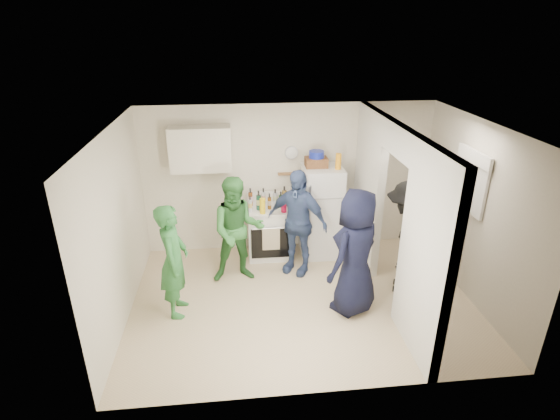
% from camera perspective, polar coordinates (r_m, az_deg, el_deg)
% --- Properties ---
extents(floor, '(4.80, 4.80, 0.00)m').
position_cam_1_polar(floor, '(6.41, 2.90, -11.64)').
color(floor, '#CCBA90').
rests_on(floor, ground).
extents(wall_back, '(4.80, 0.00, 4.80)m').
position_cam_1_polar(wall_back, '(7.33, 1.07, 4.14)').
color(wall_back, silver).
rests_on(wall_back, floor).
extents(wall_front, '(4.80, 0.00, 4.80)m').
position_cam_1_polar(wall_front, '(4.33, 6.73, -11.00)').
color(wall_front, silver).
rests_on(wall_front, floor).
extents(wall_left, '(0.00, 3.40, 3.40)m').
position_cam_1_polar(wall_left, '(5.91, -20.51, -2.42)').
color(wall_left, silver).
rests_on(wall_left, floor).
extents(wall_right, '(0.00, 3.40, 3.40)m').
position_cam_1_polar(wall_right, '(6.58, 24.26, -0.40)').
color(wall_right, silver).
rests_on(wall_right, floor).
extents(ceiling, '(4.80, 4.80, 0.00)m').
position_cam_1_polar(ceiling, '(5.37, 3.45, 10.71)').
color(ceiling, white).
rests_on(ceiling, wall_back).
extents(partition_pier_back, '(0.12, 1.20, 2.50)m').
position_cam_1_polar(partition_pier_back, '(7.03, 11.44, 2.79)').
color(partition_pier_back, silver).
rests_on(partition_pier_back, floor).
extents(partition_pier_front, '(0.12, 1.20, 2.50)m').
position_cam_1_polar(partition_pier_front, '(5.17, 18.44, -5.94)').
color(partition_pier_front, silver).
rests_on(partition_pier_front, floor).
extents(partition_header, '(0.12, 1.00, 0.40)m').
position_cam_1_polar(partition_header, '(5.73, 15.46, 8.68)').
color(partition_header, silver).
rests_on(partition_header, partition_pier_back).
extents(stove, '(0.73, 0.61, 0.88)m').
position_cam_1_polar(stove, '(7.32, -1.40, -2.83)').
color(stove, white).
rests_on(stove, floor).
extents(upper_cabinet, '(0.95, 0.34, 0.70)m').
position_cam_1_polar(upper_cabinet, '(6.95, -10.34, 7.84)').
color(upper_cabinet, silver).
rests_on(upper_cabinet, wall_back).
extents(fridge, '(0.63, 0.62, 1.54)m').
position_cam_1_polar(fridge, '(7.26, 5.38, -0.24)').
color(fridge, silver).
rests_on(fridge, floor).
extents(wicker_basket, '(0.35, 0.25, 0.15)m').
position_cam_1_polar(wicker_basket, '(6.99, 4.76, 6.24)').
color(wicker_basket, brown).
rests_on(wicker_basket, fridge).
extents(blue_bowl, '(0.24, 0.24, 0.11)m').
position_cam_1_polar(blue_bowl, '(6.95, 4.80, 7.26)').
color(blue_bowl, '#152395').
rests_on(blue_bowl, wicker_basket).
extents(yellow_cup_stack_top, '(0.09, 0.09, 0.25)m').
position_cam_1_polar(yellow_cup_stack_top, '(6.90, 7.63, 6.32)').
color(yellow_cup_stack_top, '#FBA215').
rests_on(yellow_cup_stack_top, fridge).
extents(wall_clock, '(0.22, 0.02, 0.22)m').
position_cam_1_polar(wall_clock, '(7.18, 1.52, 7.49)').
color(wall_clock, white).
rests_on(wall_clock, wall_back).
extents(spice_shelf, '(0.35, 0.08, 0.03)m').
position_cam_1_polar(spice_shelf, '(7.26, 1.13, 4.76)').
color(spice_shelf, olive).
rests_on(spice_shelf, wall_back).
extents(nook_window, '(0.03, 0.70, 0.80)m').
position_cam_1_polar(nook_window, '(6.59, 23.86, 3.48)').
color(nook_window, black).
rests_on(nook_window, wall_right).
extents(nook_window_frame, '(0.04, 0.76, 0.86)m').
position_cam_1_polar(nook_window_frame, '(6.59, 23.75, 3.47)').
color(nook_window_frame, white).
rests_on(nook_window_frame, wall_right).
extents(nook_valance, '(0.04, 0.82, 0.18)m').
position_cam_1_polar(nook_valance, '(6.47, 24.06, 6.37)').
color(nook_valance, white).
rests_on(nook_valance, wall_right).
extents(yellow_cup_stack_stove, '(0.09, 0.09, 0.25)m').
position_cam_1_polar(yellow_cup_stack_stove, '(6.87, -2.29, 0.52)').
color(yellow_cup_stack_stove, yellow).
rests_on(yellow_cup_stack_stove, stove).
extents(red_cup, '(0.09, 0.09, 0.12)m').
position_cam_1_polar(red_cup, '(6.94, 0.50, 0.21)').
color(red_cup, red).
rests_on(red_cup, stove).
extents(person_green_left, '(0.40, 0.59, 1.59)m').
position_cam_1_polar(person_green_left, '(5.92, -13.71, -6.47)').
color(person_green_left, '#317B3F').
rests_on(person_green_left, floor).
extents(person_green_center, '(0.83, 0.66, 1.65)m').
position_cam_1_polar(person_green_center, '(6.50, -5.54, -2.69)').
color(person_green_center, '#387F3C').
rests_on(person_green_center, floor).
extents(person_denim, '(1.05, 0.90, 1.69)m').
position_cam_1_polar(person_denim, '(6.69, 2.22, -1.61)').
color(person_denim, '#3C4583').
rests_on(person_denim, floor).
extents(person_navy, '(1.02, 0.98, 1.76)m').
position_cam_1_polar(person_navy, '(5.85, 9.85, -5.51)').
color(person_navy, black).
rests_on(person_navy, floor).
extents(person_nook, '(0.99, 1.24, 1.68)m').
position_cam_1_polar(person_nook, '(6.50, 16.02, -3.47)').
color(person_nook, black).
rests_on(person_nook, floor).
extents(bottle_a, '(0.07, 0.07, 0.31)m').
position_cam_1_polar(bottle_a, '(7.17, -3.87, 1.71)').
color(bottle_a, brown).
rests_on(bottle_a, stove).
extents(bottle_b, '(0.07, 0.07, 0.33)m').
position_cam_1_polar(bottle_b, '(7.00, -2.81, 1.28)').
color(bottle_b, '#194B31').
rests_on(bottle_b, stove).
extents(bottle_c, '(0.07, 0.07, 0.28)m').
position_cam_1_polar(bottle_c, '(7.22, -2.18, 1.83)').
color(bottle_c, silver).
rests_on(bottle_c, stove).
extents(bottle_d, '(0.06, 0.06, 0.27)m').
position_cam_1_polar(bottle_d, '(7.02, -1.39, 1.14)').
color(bottle_d, '#5D3A10').
rests_on(bottle_d, stove).
extents(bottle_e, '(0.08, 0.08, 0.25)m').
position_cam_1_polar(bottle_e, '(7.24, -0.63, 1.78)').
color(bottle_e, silver).
rests_on(bottle_e, stove).
extents(bottle_f, '(0.06, 0.06, 0.27)m').
position_cam_1_polar(bottle_f, '(7.10, 0.09, 1.42)').
color(bottle_f, '#163C16').
rests_on(bottle_f, stove).
extents(bottle_g, '(0.08, 0.08, 0.30)m').
position_cam_1_polar(bottle_g, '(7.24, 0.56, 2.00)').
color(bottle_g, olive).
rests_on(bottle_g, stove).
extents(bottle_h, '(0.06, 0.06, 0.27)m').
position_cam_1_polar(bottle_h, '(6.94, -3.92, 0.83)').
color(bottle_h, silver).
rests_on(bottle_h, stove).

